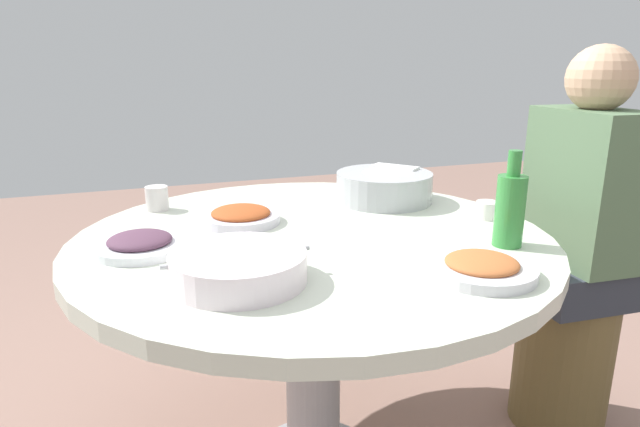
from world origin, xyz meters
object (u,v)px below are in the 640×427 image
object	(u,v)px
dish_stirfry	(241,216)
round_dining_table	(313,278)
soup_bowl	(239,268)
dish_eggplant	(140,244)
green_bottle	(510,208)
tea_cup_far	(487,210)
stool_for_diner_left	(562,359)
dish_tofu_braise	(481,267)
tea_cup_near	(157,198)
diner_left	(584,197)
rice_bowl	(384,186)

from	to	relation	value
dish_stirfry	round_dining_table	bearing A→B (deg)	-135.90
soup_bowl	dish_eggplant	size ratio (longest dim) A/B	1.41
dish_eggplant	green_bottle	distance (m)	0.89
tea_cup_far	stool_for_diner_left	size ratio (longest dim) A/B	0.14
dish_stirfry	dish_tofu_braise	distance (m)	0.68
dish_eggplant	green_bottle	bearing A→B (deg)	-106.95
soup_bowl	dish_eggplant	bearing A→B (deg)	34.80
soup_bowl	tea_cup_near	bearing A→B (deg)	10.88
round_dining_table	stool_for_diner_left	world-z (taller)	round_dining_table
green_bottle	diner_left	bearing A→B (deg)	-65.97
dish_stirfry	dish_tofu_braise	world-z (taller)	dish_stirfry
tea_cup_near	stool_for_diner_left	size ratio (longest dim) A/B	0.16
stool_for_diner_left	diner_left	distance (m)	0.55
green_bottle	dish_eggplant	bearing A→B (deg)	73.05
dish_eggplant	green_bottle	xyz separation A→B (m)	(-0.26, -0.85, 0.08)
rice_bowl	stool_for_diner_left	bearing A→B (deg)	-120.25
soup_bowl	dish_stirfry	world-z (taller)	soup_bowl
stool_for_diner_left	rice_bowl	bearing A→B (deg)	59.75
round_dining_table	dish_tofu_braise	xyz separation A→B (m)	(-0.39, -0.25, 0.14)
dish_eggplant	diner_left	xyz separation A→B (m)	(-0.07, -1.27, 0.02)
green_bottle	diner_left	xyz separation A→B (m)	(0.19, -0.42, -0.05)
dish_stirfry	dish_eggplant	xyz separation A→B (m)	(-0.15, 0.27, -0.00)
soup_bowl	stool_for_diner_left	world-z (taller)	soup_bowl
stool_for_diner_left	dish_eggplant	bearing A→B (deg)	86.88
dish_tofu_braise	green_bottle	size ratio (longest dim) A/B	0.98
soup_bowl	tea_cup_far	world-z (taller)	soup_bowl
soup_bowl	stool_for_diner_left	size ratio (longest dim) A/B	0.68
dish_tofu_braise	tea_cup_near	xyz separation A→B (m)	(0.77, 0.61, 0.02)
dish_stirfry	tea_cup_far	world-z (taller)	tea_cup_far
dish_eggplant	stool_for_diner_left	bearing A→B (deg)	-93.12
tea_cup_near	tea_cup_far	distance (m)	0.98
tea_cup_near	diner_left	xyz separation A→B (m)	(-0.44, -1.21, 0.00)
dish_stirfry	green_bottle	size ratio (longest dim) A/B	0.93
green_bottle	tea_cup_far	bearing A→B (deg)	-24.36
diner_left	dish_eggplant	bearing A→B (deg)	86.88
rice_bowl	dish_eggplant	distance (m)	0.79
dish_stirfry	tea_cup_near	xyz separation A→B (m)	(0.22, 0.21, 0.02)
dish_eggplant	dish_stirfry	bearing A→B (deg)	-61.47
tea_cup_far	stool_for_diner_left	world-z (taller)	tea_cup_far
rice_bowl	stool_for_diner_left	xyz separation A→B (m)	(-0.30, -0.52, -0.55)
stool_for_diner_left	soup_bowl	bearing A→B (deg)	100.15
dish_tofu_braise	tea_cup_near	distance (m)	0.98
round_dining_table	dish_tofu_braise	size ratio (longest dim) A/B	5.38
soup_bowl	stool_for_diner_left	bearing A→B (deg)	-79.85
round_dining_table	dish_stirfry	bearing A→B (deg)	44.10
green_bottle	stool_for_diner_left	world-z (taller)	green_bottle
dish_stirfry	diner_left	size ratio (longest dim) A/B	0.29
dish_stirfry	stool_for_diner_left	size ratio (longest dim) A/B	0.48
tea_cup_near	tea_cup_far	bearing A→B (deg)	-115.03
tea_cup_near	stool_for_diner_left	distance (m)	1.40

